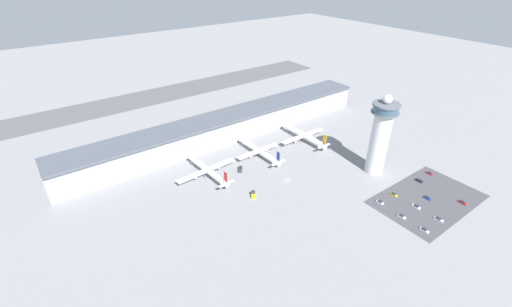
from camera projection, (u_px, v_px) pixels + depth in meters
name	position (u px, v px, depth m)	size (l,w,h in m)	color
ground_plane	(287.00, 181.00, 211.40)	(1000.00, 1000.00, 0.00)	gray
terminal_building	(227.00, 127.00, 255.35)	(243.85, 25.00, 19.31)	#9399A3
runway_strip	(165.00, 94.00, 343.07)	(365.78, 44.00, 0.01)	#515154
control_tower	(380.00, 135.00, 208.37)	(16.16, 16.16, 51.72)	silver
parking_lot_surface	(427.00, 199.00, 195.66)	(64.00, 40.00, 0.01)	#424247
airplane_gate_alpha	(208.00, 170.00, 213.60)	(41.70, 42.15, 12.72)	silver
airplane_gate_bravo	(259.00, 151.00, 235.62)	(33.53, 42.57, 12.13)	white
airplane_gate_charlie	(304.00, 136.00, 254.19)	(39.49, 43.02, 13.44)	white
service_truck_catering	(240.00, 169.00, 221.18)	(5.45, 6.22, 2.75)	black
service_truck_fuel	(253.00, 194.00, 197.55)	(5.14, 6.12, 3.11)	black
car_green_van	(380.00, 202.00, 192.24)	(1.90, 4.04, 1.59)	black
car_black_suv	(419.00, 180.00, 210.61)	(2.08, 4.39, 1.59)	black
car_red_hatchback	(402.00, 216.00, 181.85)	(1.91, 4.37, 1.53)	black
car_grey_coupe	(463.00, 202.00, 192.06)	(2.11, 4.73, 1.40)	black
car_white_wagon	(416.00, 207.00, 188.83)	(1.96, 4.57, 1.60)	black
car_maroon_suv	(429.00, 173.00, 217.68)	(1.79, 4.33, 1.44)	black
car_yellow_taxi	(427.00, 198.00, 195.61)	(1.97, 4.26, 1.48)	black
car_silver_sedan	(424.00, 230.00, 172.79)	(1.83, 4.48, 1.51)	black
car_navy_sedan	(439.00, 219.00, 179.90)	(1.88, 4.76, 1.48)	black
car_blue_compact	(394.00, 194.00, 198.38)	(1.76, 4.13, 1.47)	black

